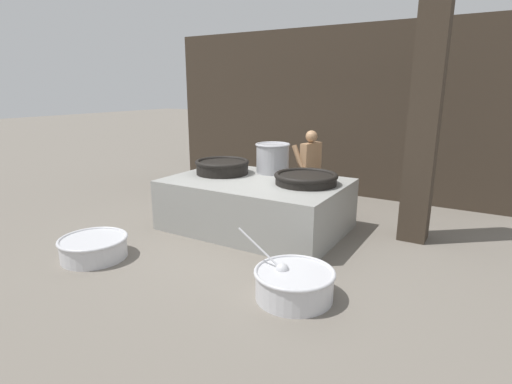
{
  "coord_description": "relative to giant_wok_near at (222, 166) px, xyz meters",
  "views": [
    {
      "loc": [
        3.35,
        -5.62,
        2.35
      ],
      "look_at": [
        0.0,
        0.0,
        0.64
      ],
      "focal_mm": 28.0,
      "sensor_mm": 36.0,
      "label": 1
    }
  ],
  "objects": [
    {
      "name": "hearth_platform",
      "position": [
        0.78,
        -0.13,
        -0.56
      ],
      "size": [
        2.93,
        1.96,
        0.85
      ],
      "color": "gray",
      "rests_on": "ground_plane"
    },
    {
      "name": "ground_plane",
      "position": [
        0.78,
        -0.13,
        -0.98
      ],
      "size": [
        60.0,
        60.0,
        0.0
      ],
      "primitive_type": "plane",
      "color": "slate"
    },
    {
      "name": "giant_wok_far",
      "position": [
        1.62,
        0.03,
        -0.04
      ],
      "size": [
        1.02,
        1.02,
        0.18
      ],
      "color": "black",
      "rests_on": "hearth_platform"
    },
    {
      "name": "prep_bowl_meat",
      "position": [
        -0.54,
        -2.4,
        -0.81
      ],
      "size": [
        0.95,
        0.95,
        0.31
      ],
      "color": "silver",
      "rests_on": "ground_plane"
    },
    {
      "name": "giant_wok_near",
      "position": [
        0.0,
        0.0,
        0.0
      ],
      "size": [
        0.97,
        0.97,
        0.25
      ],
      "color": "black",
      "rests_on": "hearth_platform"
    },
    {
      "name": "prep_bowl_vegetables",
      "position": [
        2.38,
        -1.96,
        -0.79
      ],
      "size": [
        1.21,
        0.94,
        0.73
      ],
      "color": "silver",
      "rests_on": "ground_plane"
    },
    {
      "name": "stock_pot",
      "position": [
        0.74,
        0.53,
        0.14
      ],
      "size": [
        0.63,
        0.63,
        0.53
      ],
      "color": "#9E9EA3",
      "rests_on": "hearth_platform"
    },
    {
      "name": "support_pillar",
      "position": [
        3.21,
        0.72,
        0.83
      ],
      "size": [
        0.42,
        0.42,
        3.64
      ],
      "primitive_type": "cube",
      "color": "#382D23",
      "rests_on": "ground_plane"
    },
    {
      "name": "cook",
      "position": [
        1.21,
        1.15,
        -0.13
      ],
      "size": [
        0.45,
        0.63,
        1.59
      ],
      "rotation": [
        0.0,
        0.0,
        2.9
      ],
      "color": "#9E7551",
      "rests_on": "ground_plane"
    },
    {
      "name": "back_wall",
      "position": [
        0.78,
        2.95,
        0.83
      ],
      "size": [
        7.88,
        0.24,
        3.64
      ],
      "primitive_type": "cube",
      "color": "#382D23",
      "rests_on": "ground_plane"
    }
  ]
}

